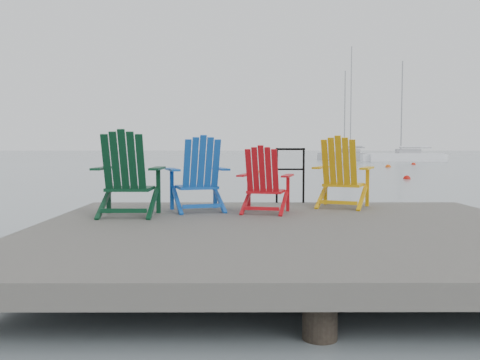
{
  "coord_description": "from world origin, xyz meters",
  "views": [
    {
      "loc": [
        -0.6,
        -5.86,
        1.41
      ],
      "look_at": [
        -0.57,
        2.82,
        0.85
      ],
      "focal_mm": 38.0,
      "sensor_mm": 36.0,
      "label": 1
    }
  ],
  "objects_px": {
    "chair_blue": "(199,175)",
    "buoy_d": "(388,167)",
    "handrail": "(290,170)",
    "chair_yellow": "(342,173)",
    "buoy_b": "(257,172)",
    "chair_red": "(264,180)",
    "sailboat_far": "(405,158)",
    "buoy_c": "(414,165)",
    "sailboat_near": "(347,157)",
    "sailboat_mid": "(350,156)",
    "buoy_a": "(407,179)",
    "chair_green": "(128,175)"
  },
  "relations": [
    {
      "from": "chair_red",
      "to": "chair_yellow",
      "type": "distance_m",
      "value": 1.36
    },
    {
      "from": "handrail",
      "to": "buoy_a",
      "type": "height_order",
      "value": "handrail"
    },
    {
      "from": "chair_blue",
      "to": "sailboat_far",
      "type": "relative_size",
      "value": 0.1
    },
    {
      "from": "handrail",
      "to": "chair_yellow",
      "type": "distance_m",
      "value": 0.99
    },
    {
      "from": "chair_yellow",
      "to": "buoy_b",
      "type": "xyz_separation_m",
      "value": [
        -0.54,
        20.83,
        -1.03
      ]
    },
    {
      "from": "sailboat_near",
      "to": "buoy_d",
      "type": "relative_size",
      "value": 24.91
    },
    {
      "from": "handrail",
      "to": "buoy_b",
      "type": "distance_m",
      "value": 20.16
    },
    {
      "from": "sailboat_near",
      "to": "chair_yellow",
      "type": "bearing_deg",
      "value": -134.22
    },
    {
      "from": "sailboat_mid",
      "to": "chair_blue",
      "type": "bearing_deg",
      "value": -90.25
    },
    {
      "from": "handrail",
      "to": "sailboat_near",
      "type": "xyz_separation_m",
      "value": [
        10.95,
        46.97,
        -0.69
      ]
    },
    {
      "from": "chair_blue",
      "to": "buoy_b",
      "type": "height_order",
      "value": "chair_blue"
    },
    {
      "from": "chair_blue",
      "to": "buoy_c",
      "type": "relative_size",
      "value": 2.98
    },
    {
      "from": "buoy_d",
      "to": "sailboat_near",
      "type": "bearing_deg",
      "value": 86.34
    },
    {
      "from": "handrail",
      "to": "chair_red",
      "type": "height_order",
      "value": "chair_red"
    },
    {
      "from": "chair_blue",
      "to": "sailboat_far",
      "type": "bearing_deg",
      "value": 51.63
    },
    {
      "from": "chair_green",
      "to": "buoy_c",
      "type": "bearing_deg",
      "value": 65.59
    },
    {
      "from": "buoy_c",
      "to": "sailboat_far",
      "type": "bearing_deg",
      "value": 75.73
    },
    {
      "from": "sailboat_mid",
      "to": "buoy_d",
      "type": "relative_size",
      "value": 33.32
    },
    {
      "from": "chair_yellow",
      "to": "buoy_c",
      "type": "xyz_separation_m",
      "value": [
        12.54,
        33.14,
        -1.03
      ]
    },
    {
      "from": "sailboat_far",
      "to": "chair_green",
      "type": "bearing_deg",
      "value": 155.51
    },
    {
      "from": "chair_yellow",
      "to": "chair_green",
      "type": "bearing_deg",
      "value": -138.96
    },
    {
      "from": "handrail",
      "to": "sailboat_far",
      "type": "height_order",
      "value": "sailboat_far"
    },
    {
      "from": "buoy_b",
      "to": "sailboat_near",
      "type": "bearing_deg",
      "value": 68.11
    },
    {
      "from": "chair_blue",
      "to": "buoy_d",
      "type": "distance_m",
      "value": 30.61
    },
    {
      "from": "chair_red",
      "to": "buoy_c",
      "type": "relative_size",
      "value": 2.59
    },
    {
      "from": "sailboat_far",
      "to": "buoy_d",
      "type": "height_order",
      "value": "sailboat_far"
    },
    {
      "from": "buoy_d",
      "to": "handrail",
      "type": "bearing_deg",
      "value": -109.52
    },
    {
      "from": "buoy_b",
      "to": "buoy_c",
      "type": "bearing_deg",
      "value": 43.26
    },
    {
      "from": "chair_blue",
      "to": "chair_red",
      "type": "distance_m",
      "value": 0.95
    },
    {
      "from": "buoy_a",
      "to": "chair_yellow",
      "type": "bearing_deg",
      "value": -111.78
    },
    {
      "from": "chair_yellow",
      "to": "sailboat_far",
      "type": "xyz_separation_m",
      "value": [
        15.07,
        43.09,
        -0.67
      ]
    },
    {
      "from": "buoy_a",
      "to": "buoy_d",
      "type": "height_order",
      "value": "buoy_d"
    },
    {
      "from": "chair_yellow",
      "to": "sailboat_far",
      "type": "distance_m",
      "value": 45.65
    },
    {
      "from": "chair_red",
      "to": "buoy_d",
      "type": "bearing_deg",
      "value": 84.17
    },
    {
      "from": "chair_red",
      "to": "sailboat_near",
      "type": "xyz_separation_m",
      "value": [
        11.45,
        48.31,
        -0.6
      ]
    },
    {
      "from": "buoy_c",
      "to": "handrail",
      "type": "bearing_deg",
      "value": -112.21
    },
    {
      "from": "sailboat_near",
      "to": "buoy_b",
      "type": "height_order",
      "value": "sailboat_near"
    },
    {
      "from": "chair_blue",
      "to": "sailboat_mid",
      "type": "bearing_deg",
      "value": 58.53
    },
    {
      "from": "sailboat_mid",
      "to": "buoy_d",
      "type": "distance_m",
      "value": 23.42
    },
    {
      "from": "chair_red",
      "to": "buoy_b",
      "type": "relative_size",
      "value": 2.77
    },
    {
      "from": "sailboat_near",
      "to": "chair_red",
      "type": "bearing_deg",
      "value": -135.41
    },
    {
      "from": "sailboat_mid",
      "to": "buoy_b",
      "type": "height_order",
      "value": "sailboat_mid"
    },
    {
      "from": "sailboat_mid",
      "to": "buoy_c",
      "type": "height_order",
      "value": "sailboat_mid"
    },
    {
      "from": "handrail",
      "to": "buoy_c",
      "type": "distance_m",
      "value": 35.06
    },
    {
      "from": "sailboat_near",
      "to": "buoy_d",
      "type": "bearing_deg",
      "value": -125.74
    },
    {
      "from": "chair_red",
      "to": "buoy_d",
      "type": "xyz_separation_m",
      "value": [
        10.19,
        28.71,
        -0.96
      ]
    },
    {
      "from": "chair_red",
      "to": "buoy_d",
      "type": "height_order",
      "value": "chair_red"
    },
    {
      "from": "sailboat_near",
      "to": "sailboat_mid",
      "type": "distance_m",
      "value": 3.87
    },
    {
      "from": "chair_red",
      "to": "sailboat_far",
      "type": "height_order",
      "value": "sailboat_far"
    },
    {
      "from": "buoy_a",
      "to": "sailboat_far",
      "type": "bearing_deg",
      "value": 72.06
    }
  ]
}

